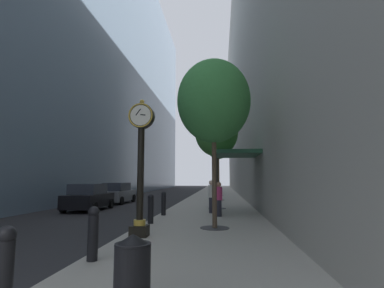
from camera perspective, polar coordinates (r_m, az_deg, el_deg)
ground_plane at (r=28.90m, az=-0.96°, el=-10.58°), size 110.00×110.00×0.00m
sidewalk_right at (r=31.72m, az=4.51°, el=-10.09°), size 5.31×80.00×0.14m
building_block_left at (r=38.47m, az=-19.80°, el=17.29°), size 9.00×80.00×34.67m
building_block_right at (r=35.08m, az=16.54°, el=16.50°), size 9.00×80.00×31.22m
street_clock at (r=9.94m, az=-9.81°, el=-2.95°), size 0.84×0.55×4.50m
bollard_nearest at (r=5.01m, az=-32.37°, el=-19.65°), size 0.25×0.25×1.21m
bollard_second at (r=7.41m, az=-18.45°, el=-15.74°), size 0.25×0.25×1.21m
bollard_fourth at (r=12.72m, az=-7.93°, el=-12.06°), size 0.25×0.25×1.21m
bollard_fifth at (r=15.45m, az=-5.47°, el=-11.12°), size 0.25×0.25×1.21m
street_tree_near at (r=11.81m, az=4.18°, el=8.14°), size 2.87×2.87×6.52m
street_tree_mid_near at (r=18.97m, az=4.71°, el=2.29°), size 2.74×2.74×6.38m
street_tree_mid_far at (r=26.26m, az=4.94°, el=0.11°), size 1.93×1.93×6.09m
street_tree_far at (r=33.62m, az=5.07°, el=-0.19°), size 2.82×2.82×7.26m
trash_bin at (r=4.67m, az=-11.38°, el=-22.74°), size 0.53×0.53×1.05m
pedestrian_walking at (r=14.92m, az=5.19°, el=-10.30°), size 0.47×0.47×1.68m
pedestrian_by_clock at (r=16.30m, az=3.72°, el=-9.84°), size 0.48×0.48×1.75m
storefront_awning at (r=16.62m, az=8.34°, el=-2.09°), size 2.40×3.60×3.30m
car_grey_near at (r=24.98m, az=-14.13°, el=-9.17°), size 1.98×4.43×1.65m
car_black_mid at (r=19.98m, az=-19.19°, el=-9.67°), size 2.17×4.21×1.65m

